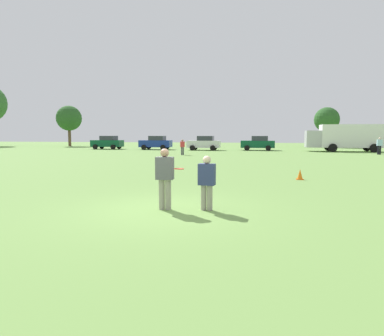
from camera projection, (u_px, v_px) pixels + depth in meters
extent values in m
plane|color=#6B9347|center=(165.00, 210.00, 9.34)|extent=(147.53, 147.53, 0.00)
cylinder|color=gray|center=(162.00, 194.00, 9.37)|extent=(0.16, 0.16, 0.83)
cylinder|color=gray|center=(168.00, 195.00, 9.35)|extent=(0.16, 0.16, 0.83)
cube|color=#595960|center=(165.00, 168.00, 9.29)|extent=(0.47, 0.28, 0.61)
sphere|color=tan|center=(165.00, 153.00, 9.25)|extent=(0.23, 0.23, 0.23)
cylinder|color=gray|center=(210.00, 198.00, 9.26)|extent=(0.15, 0.15, 0.69)
cylinder|color=gray|center=(204.00, 197.00, 9.31)|extent=(0.15, 0.15, 0.69)
cube|color=navy|center=(207.00, 174.00, 9.22)|extent=(0.47, 0.31, 0.58)
sphere|color=beige|center=(207.00, 160.00, 9.18)|extent=(0.22, 0.22, 0.22)
cylinder|color=#E54C33|center=(179.00, 169.00, 9.00)|extent=(0.27, 0.27, 0.04)
cube|color=#D8590C|center=(300.00, 179.00, 15.59)|extent=(0.32, 0.32, 0.03)
cone|color=orange|center=(300.00, 174.00, 15.57)|extent=(0.24, 0.24, 0.45)
cube|color=#0C4C2D|center=(107.00, 143.00, 47.08)|extent=(4.23, 1.87, 0.90)
cube|color=#2D333D|center=(109.00, 138.00, 46.96)|extent=(2.03, 1.67, 0.64)
cylinder|color=black|center=(95.00, 147.00, 46.41)|extent=(0.66, 0.23, 0.66)
cylinder|color=black|center=(102.00, 146.00, 48.36)|extent=(0.66, 0.23, 0.66)
cylinder|color=black|center=(113.00, 147.00, 45.90)|extent=(0.66, 0.23, 0.66)
cylinder|color=black|center=(119.00, 146.00, 47.85)|extent=(0.66, 0.23, 0.66)
cube|color=navy|center=(156.00, 144.00, 45.65)|extent=(4.23, 1.87, 0.90)
cube|color=#2D333D|center=(157.00, 138.00, 45.53)|extent=(2.03, 1.67, 0.64)
cylinder|color=black|center=(144.00, 147.00, 44.97)|extent=(0.66, 0.23, 0.66)
cylinder|color=black|center=(149.00, 147.00, 46.92)|extent=(0.66, 0.23, 0.66)
cylinder|color=black|center=(163.00, 147.00, 44.46)|extent=(0.66, 0.23, 0.66)
cylinder|color=black|center=(167.00, 147.00, 46.41)|extent=(0.66, 0.23, 0.66)
cube|color=silver|center=(204.00, 144.00, 43.97)|extent=(4.23, 1.87, 0.90)
cube|color=#2D333D|center=(206.00, 138.00, 43.85)|extent=(2.03, 1.67, 0.64)
cylinder|color=black|center=(192.00, 148.00, 43.29)|extent=(0.66, 0.23, 0.66)
cylinder|color=black|center=(195.00, 147.00, 45.24)|extent=(0.66, 0.23, 0.66)
cylinder|color=black|center=(213.00, 148.00, 42.78)|extent=(0.66, 0.23, 0.66)
cylinder|color=black|center=(215.00, 147.00, 44.73)|extent=(0.66, 0.23, 0.66)
cube|color=#0C4C2D|center=(258.00, 144.00, 43.47)|extent=(4.23, 1.87, 0.90)
cube|color=#2D333D|center=(260.00, 139.00, 43.35)|extent=(2.03, 1.67, 0.64)
cylinder|color=black|center=(247.00, 148.00, 42.80)|extent=(0.66, 0.23, 0.66)
cylinder|color=black|center=(248.00, 147.00, 44.75)|extent=(0.66, 0.23, 0.66)
cylinder|color=black|center=(268.00, 148.00, 42.29)|extent=(0.66, 0.23, 0.66)
cylinder|color=black|center=(268.00, 147.00, 44.24)|extent=(0.66, 0.23, 0.66)
cube|color=white|center=(351.00, 136.00, 40.32)|extent=(6.84, 2.61, 2.70)
cube|color=#B2B2B7|center=(313.00, 139.00, 41.17)|extent=(1.84, 2.33, 2.00)
cylinder|color=black|center=(333.00, 148.00, 39.55)|extent=(0.96, 0.30, 0.96)
cylinder|color=black|center=(328.00, 147.00, 42.22)|extent=(0.96, 0.30, 0.96)
cylinder|color=black|center=(374.00, 148.00, 38.68)|extent=(0.96, 0.30, 0.96)
cylinder|color=black|center=(367.00, 147.00, 41.35)|extent=(0.96, 0.30, 0.96)
cylinder|color=black|center=(380.00, 150.00, 34.54)|extent=(0.17, 0.17, 0.88)
cylinder|color=black|center=(378.00, 150.00, 34.58)|extent=(0.17, 0.17, 0.88)
cube|color=#9EC6E5|center=(380.00, 143.00, 34.49)|extent=(0.48, 0.28, 0.63)
sphere|color=beige|center=(380.00, 138.00, 34.45)|extent=(0.24, 0.24, 0.24)
cylinder|color=#4C4C51|center=(182.00, 151.00, 33.79)|extent=(0.15, 0.15, 0.78)
cylinder|color=#4C4C51|center=(183.00, 151.00, 33.82)|extent=(0.15, 0.15, 0.78)
cube|color=red|center=(182.00, 144.00, 33.74)|extent=(0.48, 0.37, 0.55)
sphere|color=#8C664C|center=(182.00, 140.00, 33.70)|extent=(0.21, 0.21, 0.21)
cylinder|color=brown|center=(70.00, 138.00, 58.19)|extent=(0.49, 0.49, 2.95)
sphere|color=#285623|center=(69.00, 118.00, 57.87)|extent=(4.21, 4.21, 4.21)
cylinder|color=brown|center=(326.00, 139.00, 53.44)|extent=(0.45, 0.45, 2.68)
sphere|color=#285623|center=(327.00, 120.00, 53.14)|extent=(3.82, 3.82, 3.82)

